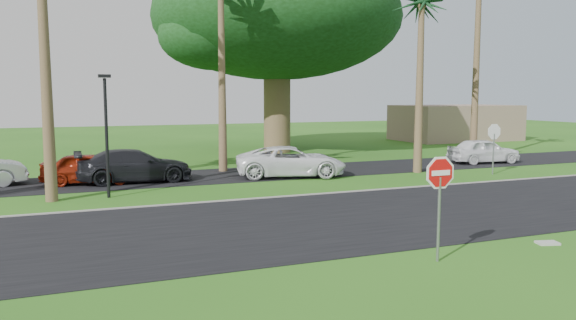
{
  "coord_description": "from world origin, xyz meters",
  "views": [
    {
      "loc": [
        -7.53,
        -13.55,
        3.88
      ],
      "look_at": [
        -0.84,
        3.06,
        1.8
      ],
      "focal_mm": 35.0,
      "sensor_mm": 36.0,
      "label": 1
    }
  ],
  "objects_px": {
    "stop_sign_near": "(440,187)",
    "car_pickup": "(484,151)",
    "car_dark": "(134,166)",
    "car_red": "(90,169)",
    "stop_sign_far": "(494,138)",
    "car_minivan": "(291,162)"
  },
  "relations": [
    {
      "from": "stop_sign_near",
      "to": "car_pickup",
      "type": "height_order",
      "value": "stop_sign_near"
    },
    {
      "from": "stop_sign_near",
      "to": "car_dark",
      "type": "height_order",
      "value": "stop_sign_near"
    },
    {
      "from": "car_red",
      "to": "car_pickup",
      "type": "bearing_deg",
      "value": -80.62
    },
    {
      "from": "car_dark",
      "to": "car_pickup",
      "type": "xyz_separation_m",
      "value": [
        19.34,
        -0.2,
        -0.03
      ]
    },
    {
      "from": "car_red",
      "to": "car_dark",
      "type": "height_order",
      "value": "car_dark"
    },
    {
      "from": "stop_sign_far",
      "to": "car_pickup",
      "type": "distance_m",
      "value": 4.78
    },
    {
      "from": "car_dark",
      "to": "car_pickup",
      "type": "height_order",
      "value": "car_dark"
    },
    {
      "from": "car_dark",
      "to": "car_pickup",
      "type": "distance_m",
      "value": 19.34
    },
    {
      "from": "stop_sign_near",
      "to": "car_dark",
      "type": "xyz_separation_m",
      "value": [
        -5.12,
        14.98,
        -1.04
      ]
    },
    {
      "from": "stop_sign_far",
      "to": "car_minivan",
      "type": "bearing_deg",
      "value": -17.02
    },
    {
      "from": "stop_sign_far",
      "to": "car_pickup",
      "type": "bearing_deg",
      "value": -125.69
    },
    {
      "from": "stop_sign_near",
      "to": "car_red",
      "type": "relative_size",
      "value": 0.65
    },
    {
      "from": "stop_sign_near",
      "to": "car_red",
      "type": "height_order",
      "value": "stop_sign_near"
    },
    {
      "from": "stop_sign_far",
      "to": "car_minivan",
      "type": "height_order",
      "value": "stop_sign_far"
    },
    {
      "from": "car_dark",
      "to": "car_minivan",
      "type": "height_order",
      "value": "car_dark"
    },
    {
      "from": "stop_sign_near",
      "to": "car_minivan",
      "type": "distance_m",
      "value": 14.09
    },
    {
      "from": "stop_sign_far",
      "to": "car_minivan",
      "type": "distance_m",
      "value": 10.01
    },
    {
      "from": "stop_sign_far",
      "to": "car_red",
      "type": "relative_size",
      "value": 0.65
    },
    {
      "from": "car_red",
      "to": "car_minivan",
      "type": "height_order",
      "value": "car_minivan"
    },
    {
      "from": "car_pickup",
      "to": "stop_sign_far",
      "type": "bearing_deg",
      "value": 150.78
    },
    {
      "from": "stop_sign_near",
      "to": "car_pickup",
      "type": "relative_size",
      "value": 0.64
    },
    {
      "from": "stop_sign_far",
      "to": "car_pickup",
      "type": "height_order",
      "value": "stop_sign_far"
    }
  ]
}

